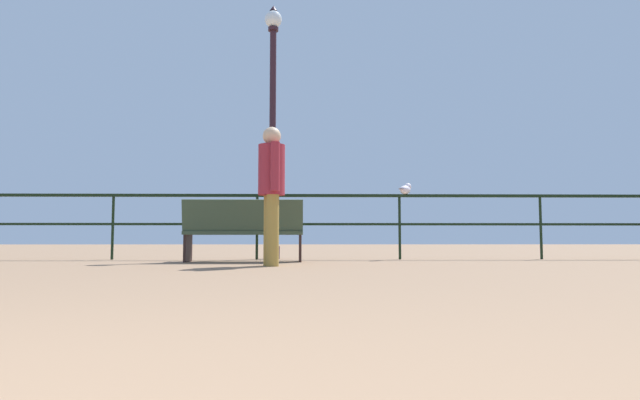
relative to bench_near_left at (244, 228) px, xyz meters
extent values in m
cube|color=black|center=(0.10, 0.94, 0.57)|extent=(19.08, 0.05, 0.05)
cube|color=black|center=(0.10, 0.94, 0.09)|extent=(19.08, 0.04, 0.04)
cylinder|color=black|center=(-2.28, 0.94, 0.03)|extent=(0.04, 0.04, 1.07)
cylinder|color=black|center=(0.10, 0.94, 0.03)|extent=(0.04, 0.04, 1.07)
cylinder|color=black|center=(2.49, 0.94, 0.03)|extent=(0.04, 0.04, 1.07)
cylinder|color=black|center=(4.87, 0.94, 0.03)|extent=(0.04, 0.04, 1.07)
cube|color=#374934|center=(0.00, 0.09, -0.07)|extent=(1.77, 0.53, 0.05)
cube|color=#374934|center=(0.00, -0.14, 0.17)|extent=(1.76, 0.16, 0.49)
cube|color=black|center=(0.84, 0.11, -0.29)|extent=(0.05, 0.45, 0.43)
cube|color=black|center=(0.84, 0.31, 0.07)|extent=(0.04, 0.35, 0.04)
cube|color=black|center=(-0.84, 0.08, -0.29)|extent=(0.05, 0.45, 0.43)
cube|color=black|center=(-0.84, 0.29, 0.07)|extent=(0.04, 0.35, 0.04)
cylinder|color=#311A23|center=(0.34, 1.17, -0.39)|extent=(0.27, 0.27, 0.22)
cylinder|color=#311A23|center=(0.34, 1.17, 1.61)|extent=(0.11, 0.11, 3.77)
cylinder|color=#311A23|center=(0.34, 1.17, 3.52)|extent=(0.18, 0.18, 0.06)
sphere|color=white|center=(0.34, 1.17, 3.70)|extent=(0.30, 0.30, 0.30)
cone|color=#311A23|center=(0.34, 1.17, 3.90)|extent=(0.14, 0.14, 0.10)
cylinder|color=#A38137|center=(0.47, -1.05, -0.05)|extent=(0.16, 0.16, 0.90)
cylinder|color=#A38137|center=(0.51, -1.21, -0.05)|extent=(0.16, 0.16, 0.90)
cylinder|color=maroon|center=(0.49, -1.13, 0.73)|extent=(0.34, 0.34, 0.65)
cylinder|color=maroon|center=(0.43, -0.91, 0.74)|extent=(0.12, 0.12, 0.61)
cylinder|color=maroon|center=(0.55, -1.35, 0.74)|extent=(0.12, 0.12, 0.61)
sphere|color=#DFB78E|center=(0.49, -1.13, 1.17)|extent=(0.23, 0.23, 0.23)
ellipsoid|color=white|center=(2.59, 0.94, 0.66)|extent=(0.28, 0.31, 0.15)
ellipsoid|color=gray|center=(2.59, 0.94, 0.69)|extent=(0.23, 0.27, 0.05)
sphere|color=white|center=(2.65, 1.04, 0.73)|extent=(0.12, 0.12, 0.12)
cone|color=gold|center=(2.70, 1.10, 0.73)|extent=(0.07, 0.07, 0.05)
cube|color=gray|center=(2.51, 0.81, 0.67)|extent=(0.11, 0.11, 0.02)
camera|label=1|loc=(0.98, -7.83, -0.15)|focal=29.50mm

